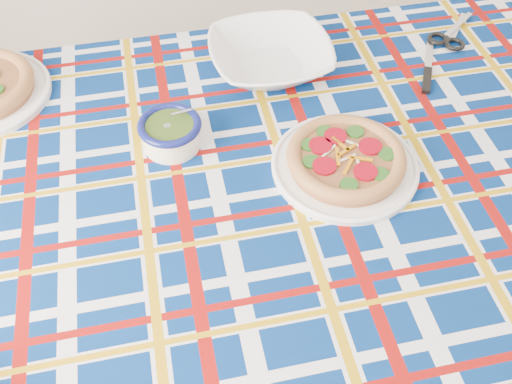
{
  "coord_description": "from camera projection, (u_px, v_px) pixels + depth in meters",
  "views": [
    {
      "loc": [
        -0.58,
        -0.24,
        1.72
      ],
      "look_at": [
        -0.47,
        0.49,
        0.85
      ],
      "focal_mm": 40.0,
      "sensor_mm": 36.0,
      "label": 1
    }
  ],
  "objects": [
    {
      "name": "main_focaccia_plate",
      "position": [
        346.0,
        158.0,
        1.19
      ],
      "size": [
        0.37,
        0.37,
        0.06
      ],
      "primitive_type": null,
      "rotation": [
        0.0,
        0.0,
        0.18
      ],
      "color": "brown",
      "rests_on": "tablecloth"
    },
    {
      "name": "tablecloth",
      "position": [
        252.0,
        196.0,
        1.24
      ],
      "size": [
        1.86,
        1.24,
        0.12
      ],
      "primitive_type": null,
      "rotation": [
        0.0,
        0.0,
        0.06
      ],
      "color": "navy",
      "rests_on": "dining_table"
    },
    {
      "name": "dining_table",
      "position": [
        252.0,
        203.0,
        1.27
      ],
      "size": [
        1.82,
        1.2,
        0.82
      ],
      "rotation": [
        0.0,
        0.0,
        0.06
      ],
      "color": "brown",
      "rests_on": "floor"
    },
    {
      "name": "pesto_bowl",
      "position": [
        170.0,
        131.0,
        1.23
      ],
      "size": [
        0.14,
        0.14,
        0.08
      ],
      "primitive_type": null,
      "rotation": [
        0.0,
        0.0,
        -0.01
      ],
      "color": "#263D10",
      "rests_on": "tablecloth"
    },
    {
      "name": "serving_bowl",
      "position": [
        270.0,
        57.0,
        1.41
      ],
      "size": [
        0.32,
        0.32,
        0.07
      ],
      "primitive_type": "imported",
      "rotation": [
        0.0,
        0.0,
        0.08
      ],
      "color": "white",
      "rests_on": "tablecloth"
    },
    {
      "name": "kitchen_scissors",
      "position": [
        458.0,
        26.0,
        1.55
      ],
      "size": [
        0.23,
        0.23,
        0.02
      ],
      "primitive_type": null,
      "rotation": [
        0.0,
        0.0,
        0.84
      ],
      "color": "silver",
      "rests_on": "tablecloth"
    },
    {
      "name": "table_knife",
      "position": [
        429.0,
        55.0,
        1.47
      ],
      "size": [
        0.12,
        0.24,
        0.01
      ],
      "primitive_type": null,
      "rotation": [
        0.0,
        0.0,
        1.17
      ],
      "color": "silver",
      "rests_on": "tablecloth"
    }
  ]
}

